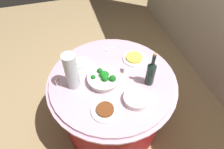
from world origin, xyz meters
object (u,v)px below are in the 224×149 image
Objects in this scene: food_plate_fried_egg at (134,58)px; plate_stack at (136,99)px; broccoli_bowl at (104,78)px; wine_bottle at (151,72)px; serving_tongs at (111,47)px; label_placard_front at (124,69)px; label_placard_mid at (57,81)px; decorative_fruit_vase at (72,73)px; food_plate_stir_fry at (105,110)px; food_plate_rice at (79,64)px.

plate_stack is at bearing -18.31° from food_plate_fried_egg.
wine_bottle is at bearing 72.29° from broccoli_bowl.
serving_tongs is at bearing 157.30° from broccoli_bowl.
label_placard_front is at bearing 179.85° from plate_stack.
label_placard_front is at bearing -50.43° from food_plate_fried_egg.
plate_stack is at bearing -49.63° from wine_bottle.
label_placard_front reaches higher than plate_stack.
plate_stack is at bearing -0.15° from label_placard_front.
label_placard_mid is at bearing -81.71° from food_plate_fried_egg.
broccoli_bowl is at bearing -107.71° from wine_bottle.
serving_tongs is (-0.42, 0.17, -0.04)m from broccoli_bowl.
decorative_fruit_vase is 1.55× the size of food_plate_stir_fry.
label_placard_front reaches higher than serving_tongs.
label_placard_front reaches higher than food_plate_rice.
food_plate_rice is 0.41m from label_placard_front.
decorative_fruit_vase reaches higher than label_placard_mid.
food_plate_stir_fry is 4.00× the size of label_placard_mid.
label_placard_mid is at bearing -120.55° from plate_stack.
label_placard_front is (0.12, -0.15, 0.02)m from food_plate_fried_egg.
wine_bottle reaches higher than serving_tongs.
decorative_fruit_vase reaches higher than serving_tongs.
food_plate_fried_egg is at bearing 98.29° from label_placard_mid.
plate_stack is 0.95× the size of food_plate_stir_fry.
food_plate_stir_fry is 0.44m from label_placard_front.
wine_bottle reaches higher than label_placard_front.
food_plate_stir_fry is at bearing -68.74° from wine_bottle.
decorative_fruit_vase is at bearing -85.60° from label_placard_front.
food_plate_stir_fry is at bearing 41.10° from label_placard_mid.
label_placard_mid is (0.33, -0.56, 0.03)m from serving_tongs.
food_plate_rice is at bearing -64.15° from serving_tongs.
food_plate_fried_egg is at bearing 139.14° from food_plate_stir_fry.
plate_stack is 3.82× the size of label_placard_front.
wine_bottle is at bearing 111.26° from food_plate_stir_fry.
food_plate_rice is at bearing 159.61° from decorative_fruit_vase.
broccoli_bowl is at bearing 77.68° from label_placard_mid.
food_plate_stir_fry is at bearing -12.90° from broccoli_bowl.
wine_bottle reaches higher than food_plate_fried_egg.
serving_tongs is (-0.38, 0.43, -0.14)m from decorative_fruit_vase.
plate_stack is 0.95× the size of food_plate_fried_egg.
plate_stack is at bearing 37.13° from broccoli_bowl.
food_plate_fried_egg is at bearing 37.64° from serving_tongs.
wine_bottle is 0.27m from label_placard_front.
food_plate_rice is (-0.21, 0.08, -0.13)m from decorative_fruit_vase.
food_plate_fried_egg reaches higher than serving_tongs.
food_plate_stir_fry is 0.54m from food_plate_rice.
food_plate_rice is (-0.25, -0.17, -0.03)m from broccoli_bowl.
serving_tongs is 0.39m from food_plate_rice.
serving_tongs is at bearing -178.02° from plate_stack.
broccoli_bowl is 0.83× the size of wine_bottle.
serving_tongs is at bearing 115.85° from food_plate_rice.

